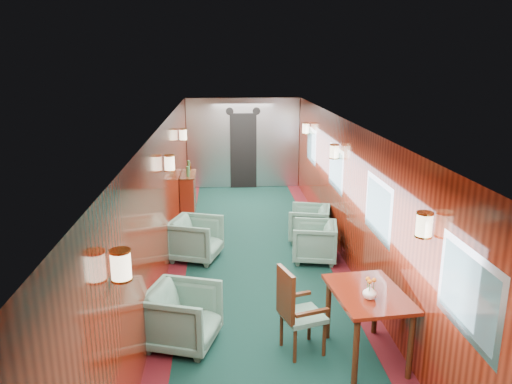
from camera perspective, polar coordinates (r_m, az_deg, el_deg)
room at (r=7.47m, az=0.58°, el=1.47°), size 12.00×12.10×2.40m
bulkhead at (r=13.35m, az=-1.48°, el=5.55°), size 2.98×0.17×2.39m
windows_right at (r=8.01m, az=11.10°, el=0.76°), size 0.02×8.60×0.80m
wall_sconces at (r=7.99m, az=0.25°, el=3.51°), size 2.97×7.97×0.25m
dining_table at (r=5.96m, az=12.68°, el=-12.22°), size 0.88×1.18×0.83m
side_chair at (r=5.97m, az=4.51°, el=-13.06°), size 0.59×0.61×1.07m
credenza at (r=11.28m, az=-7.73°, el=-0.11°), size 0.32×1.02×1.19m
flower_vase at (r=5.71m, az=12.88°, el=-11.06°), size 0.18×0.18×0.16m
armchair_left_near at (r=6.27m, az=-8.37°, el=-13.90°), size 1.02×1.00×0.74m
armchair_left_far at (r=8.72m, az=-6.87°, el=-5.33°), size 1.01×1.00×0.74m
armchair_right_near at (r=8.66m, az=6.68°, el=-5.66°), size 0.87×0.86×0.68m
armchair_right_far at (r=9.56m, az=6.10°, el=-3.61°), size 0.91×0.89×0.68m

